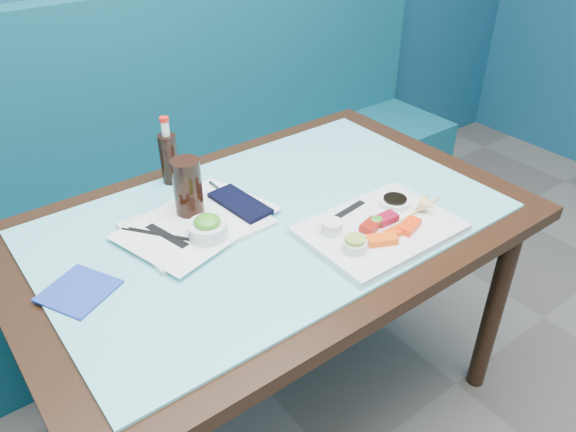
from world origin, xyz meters
TOP-DOWN VIEW (x-y plane):
  - booth_bench at (0.00, 2.29)m, footprint 3.00×0.56m
  - dining_table at (0.00, 1.45)m, footprint 1.40×0.90m
  - glass_top at (0.00, 1.45)m, footprint 1.22×0.76m
  - sashimi_plate at (0.19, 1.22)m, footprint 0.40×0.28m
  - salmon_left at (0.14, 1.17)m, footprint 0.08×0.07m
  - salmon_mid at (0.19, 1.17)m, footprint 0.06×0.03m
  - salmon_right at (0.24, 1.17)m, footprint 0.08×0.06m
  - tuna_left at (0.16, 1.23)m, footprint 0.07×0.05m
  - tuna_right at (0.21, 1.23)m, footprint 0.06×0.04m
  - seaweed_garnish at (0.18, 1.23)m, footprint 0.05×0.05m
  - ramekin_wasabi at (0.06, 1.19)m, footprint 0.08×0.08m
  - wasabi_fill at (0.06, 1.19)m, footprint 0.06×0.06m
  - ramekin_ginger at (0.07, 1.28)m, footprint 0.06×0.06m
  - ginger_fill at (0.07, 1.28)m, footprint 0.06×0.06m
  - soy_dish at (0.29, 1.27)m, footprint 0.11×0.11m
  - soy_fill at (0.29, 1.27)m, footprint 0.07×0.07m
  - lemon_wedge at (0.33, 1.19)m, footprint 0.06×0.05m
  - chopstick_sleeve at (0.17, 1.33)m, footprint 0.12×0.04m
  - wooden_chopstick_a at (0.30, 1.21)m, footprint 0.20×0.08m
  - wooden_chopstick_b at (0.31, 1.21)m, footprint 0.21×0.03m
  - serving_tray at (-0.18, 1.53)m, footprint 0.35×0.27m
  - paper_placemat at (-0.18, 1.53)m, footprint 0.44×0.36m
  - seaweed_bowl at (-0.19, 1.46)m, footprint 0.12×0.12m
  - seaweed_salad at (-0.19, 1.46)m, footprint 0.08×0.08m
  - cola_glass at (-0.17, 1.59)m, footprint 0.08×0.08m
  - navy_pouch at (-0.05, 1.53)m, footprint 0.10×0.20m
  - fork at (-0.05, 1.64)m, footprint 0.01×0.10m
  - black_chopstick_a at (-0.28, 1.52)m, footprint 0.15×0.20m
  - black_chopstick_b at (-0.27, 1.52)m, footprint 0.14×0.19m
  - tray_sleeve at (-0.28, 1.52)m, footprint 0.06×0.15m
  - cola_bottle_body at (-0.12, 1.79)m, footprint 0.06×0.06m
  - cola_bottle_neck at (-0.12, 1.79)m, footprint 0.03×0.03m
  - cola_bottle_cap at (-0.12, 1.79)m, footprint 0.03×0.03m
  - blue_napkin at (-0.53, 1.47)m, footprint 0.19×0.19m

SIDE VIEW (x-z plane):
  - booth_bench at x=0.00m, z-range -0.21..0.96m
  - dining_table at x=0.00m, z-range 0.29..1.04m
  - glass_top at x=0.00m, z-range 0.75..0.76m
  - blue_napkin at x=-0.53m, z-range 0.76..0.76m
  - serving_tray at x=-0.18m, z-range 0.76..0.77m
  - sashimi_plate at x=0.19m, z-range 0.76..0.78m
  - paper_placemat at x=-0.18m, z-range 0.77..0.77m
  - tray_sleeve at x=-0.28m, z-range 0.77..0.77m
  - black_chopstick_b at x=-0.27m, z-range 0.77..0.78m
  - black_chopstick_a at x=-0.28m, z-range 0.77..0.78m
  - fork at x=-0.05m, z-range 0.77..0.78m
  - navy_pouch at x=-0.05m, z-range 0.77..0.79m
  - chopstick_sleeve at x=0.17m, z-range 0.78..0.78m
  - wooden_chopstick_b at x=0.31m, z-range 0.78..0.79m
  - wooden_chopstick_a at x=0.30m, z-range 0.78..0.79m
  - salmon_mid at x=0.19m, z-range 0.78..0.79m
  - soy_dish at x=0.29m, z-range 0.78..0.79m
  - salmon_right at x=0.24m, z-range 0.78..0.80m
  - salmon_left at x=0.14m, z-range 0.78..0.80m
  - tuna_left at x=0.16m, z-range 0.78..0.80m
  - tuna_right at x=0.21m, z-range 0.78..0.80m
  - ramekin_ginger at x=0.07m, z-range 0.78..0.80m
  - seaweed_garnish at x=0.18m, z-range 0.78..0.80m
  - ramekin_wasabi at x=0.06m, z-range 0.78..0.80m
  - seaweed_bowl at x=-0.19m, z-range 0.77..0.81m
  - soy_fill at x=0.29m, z-range 0.79..0.80m
  - lemon_wedge at x=0.33m, z-range 0.78..0.83m
  - ginger_fill at x=0.07m, z-range 0.80..0.81m
  - wasabi_fill at x=0.06m, z-range 0.80..0.81m
  - seaweed_salad at x=-0.19m, z-range 0.80..0.83m
  - cola_bottle_body at x=-0.12m, z-range 0.76..0.91m
  - cola_glass at x=-0.17m, z-range 0.77..0.93m
  - cola_bottle_neck at x=-0.12m, z-range 0.91..0.95m
  - cola_bottle_cap at x=-0.12m, z-range 0.95..0.97m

